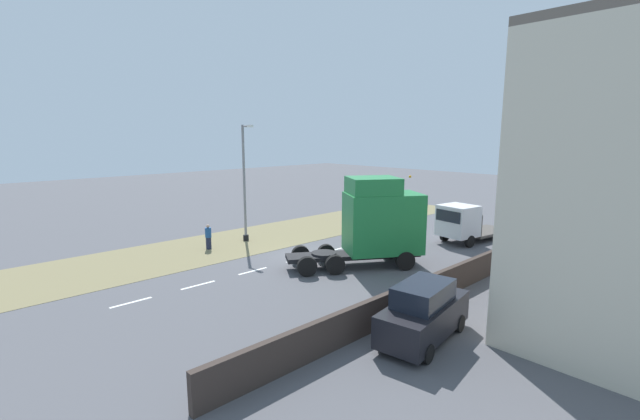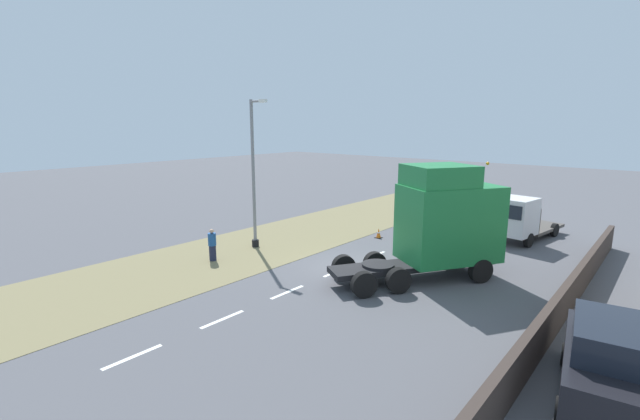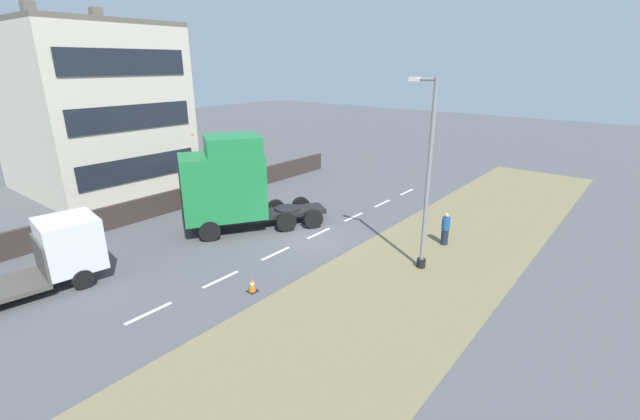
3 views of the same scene
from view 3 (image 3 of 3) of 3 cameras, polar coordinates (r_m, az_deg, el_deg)
The scene contains 11 objects.
ground_plane at distance 21.73m, azimuth -1.32°, elevation -3.66°, with size 120.00×120.00×0.00m, color #515156.
grass_verge at distance 18.79m, azimuth 12.98°, elevation -7.98°, with size 7.00×44.00×0.01m.
lane_markings at distance 22.23m, azimuth -0.16°, elevation -3.12°, with size 0.16×21.00×0.00m.
boundary_wall at distance 27.85m, azimuth -15.68°, elevation 2.15°, with size 0.25×24.00×1.26m.
building_block at distance 33.56m, azimuth -28.13°, elevation 11.80°, with size 10.65×9.06×11.93m.
lorry_cab at distance 22.38m, azimuth -12.13°, elevation 3.36°, with size 5.88×7.31×5.11m.
flatbed_truck at distance 19.71m, azimuth -31.64°, elevation -4.72°, with size 3.04×6.17×2.64m.
parked_car at distance 31.35m, azimuth -11.82°, elevation 5.07°, with size 2.36×4.57×2.14m.
lamp_post at distance 17.92m, azimuth 13.98°, elevation 2.97°, with size 1.31×0.38×7.89m.
pedestrian at distance 21.48m, azimuth 16.37°, elevation -2.49°, with size 0.39×0.39×1.61m.
traffic_cone_lead at distance 16.92m, azimuth -9.03°, elevation -9.84°, with size 0.36×0.36×0.58m.
Camera 3 is at (-12.93, 15.32, 8.39)m, focal length 24.00 mm.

